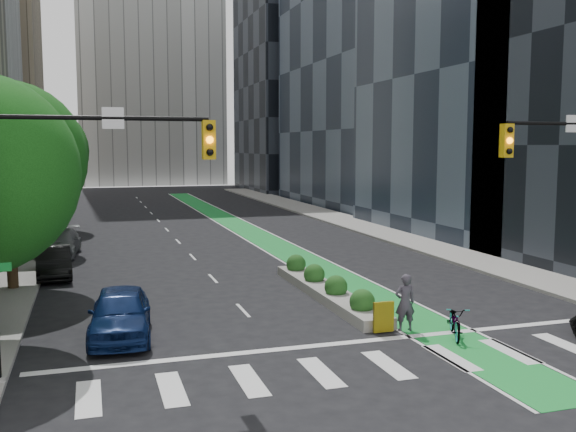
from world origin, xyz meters
TOP-DOWN VIEW (x-y plane):
  - ground at (0.00, 0.00)m, footprint 160.00×160.00m
  - sidewalk_left at (-11.80, 25.00)m, footprint 3.60×90.00m
  - sidewalk_right at (11.80, 25.00)m, footprint 3.60×90.00m
  - bike_lane_paint at (3.00, 30.00)m, footprint 2.20×70.00m
  - building_dark_end at (20.00, 68.00)m, footprint 14.00×18.00m
  - tree_mid at (-11.00, 12.00)m, footprint 6.40×6.40m
  - tree_midfar at (-11.00, 22.00)m, footprint 5.60×5.60m
  - tree_far at (-11.00, 32.00)m, footprint 6.60×6.60m
  - signal_left at (-8.70, 0.46)m, footprint 6.14×0.51m
  - median_planter at (1.20, 7.04)m, footprint 1.20×10.26m
  - bicycle at (3.20, 0.73)m, footprint 1.46×2.13m
  - cyclist at (2.00, 1.86)m, footprint 0.73×0.51m
  - parked_car_left_near at (-7.00, 3.90)m, footprint 2.27×4.82m
  - parked_car_left_mid at (-9.50, 14.42)m, footprint 1.79×4.42m
  - parked_car_left_far at (-9.50, 20.56)m, footprint 2.46×5.19m

SIDE VIEW (x-z plane):
  - ground at x=0.00m, z-range 0.00..0.00m
  - bike_lane_paint at x=3.00m, z-range 0.00..0.01m
  - sidewalk_left at x=-11.80m, z-range 0.00..0.15m
  - sidewalk_right at x=11.80m, z-range 0.00..0.15m
  - median_planter at x=1.20m, z-range -0.18..0.92m
  - bicycle at x=3.20m, z-range 0.00..1.06m
  - parked_car_left_mid at x=-9.50m, z-range 0.00..1.43m
  - parked_car_left_far at x=-9.50m, z-range 0.00..1.46m
  - parked_car_left_near at x=-7.00m, z-range 0.00..1.59m
  - cyclist at x=2.00m, z-range 0.00..1.91m
  - signal_left at x=-8.70m, z-range 1.18..8.38m
  - tree_midfar at x=-11.00m, z-range 1.07..8.83m
  - tree_mid at x=-11.00m, z-range 1.18..9.96m
  - tree_far at x=-11.00m, z-range 1.19..10.20m
  - building_dark_end at x=20.00m, z-range 0.00..28.00m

